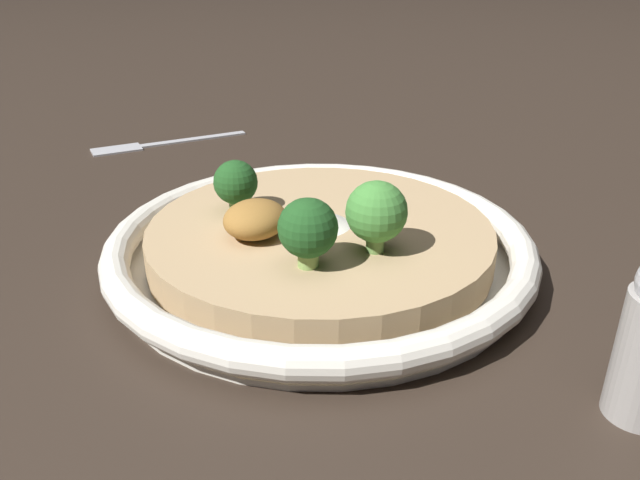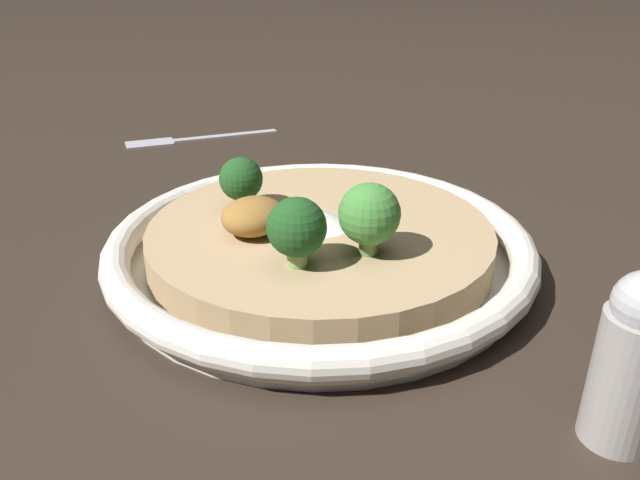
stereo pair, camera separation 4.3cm
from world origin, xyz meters
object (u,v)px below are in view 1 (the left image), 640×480
at_px(broccoli_back, 376,213).
at_px(broccoli_back_right, 308,229).
at_px(risotto_bowl, 320,244).
at_px(broccoli_front, 236,183).
at_px(fork_utensil, 154,144).

relative_size(broccoli_back, broccoli_back_right, 1.07).
bearing_deg(broccoli_back, broccoli_back_right, -35.26).
height_order(risotto_bowl, broccoli_back, broccoli_back).
relative_size(broccoli_front, fork_utensil, 0.25).
xyz_separation_m(risotto_bowl, fork_utensil, (-0.15, -0.30, -0.01)).
height_order(broccoli_back, broccoli_back_right, broccoli_back).
bearing_deg(fork_utensil, broccoli_back_right, 90.84).
bearing_deg(broccoli_back_right, broccoli_back, 144.74).
relative_size(broccoli_back_right, fork_utensil, 0.28).
distance_m(broccoli_back, broccoli_front, 0.11).
distance_m(risotto_bowl, broccoli_back_right, 0.07).
height_order(broccoli_back, broccoli_front, broccoli_back).
xyz_separation_m(broccoli_front, broccoli_back_right, (0.05, 0.09, 0.00)).
distance_m(broccoli_front, fork_utensil, 0.29).
height_order(risotto_bowl, broccoli_front, broccoli_front).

